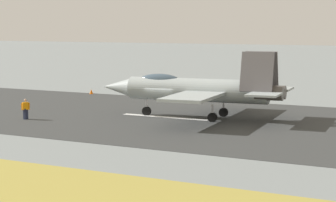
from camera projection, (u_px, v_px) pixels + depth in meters
name	position (u px, v px, depth m)	size (l,w,h in m)	color
ground_plane	(162.00, 117.00, 54.66)	(400.00, 400.00, 0.00)	slate
runway_strip	(162.00, 117.00, 54.65)	(240.00, 26.00, 0.02)	#333534
fighter_jet	(198.00, 89.00, 53.65)	(16.51, 15.15, 5.64)	#99A3A3
crew_person	(26.00, 109.00, 53.11)	(0.49, 0.57, 1.71)	#1E2338
marker_cone_mid	(196.00, 98.00, 66.70)	(0.44, 0.44, 0.55)	orange
marker_cone_far	(91.00, 92.00, 72.78)	(0.44, 0.44, 0.55)	orange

